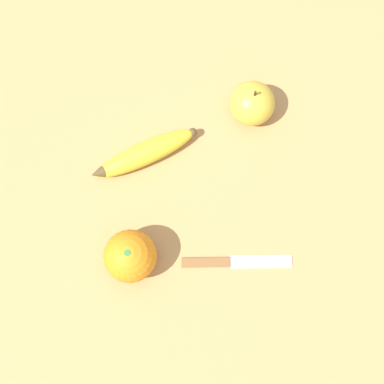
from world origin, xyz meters
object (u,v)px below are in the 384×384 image
(apple, at_px, (252,103))
(paring_knife, at_px, (233,262))
(orange, at_px, (130,256))
(banana, at_px, (144,154))

(apple, height_order, paring_knife, apple)
(orange, relative_size, paring_knife, 0.46)
(apple, xyz_separation_m, paring_knife, (-0.27, 0.06, -0.03))
(apple, bearing_deg, banana, 110.71)
(banana, bearing_deg, apple, 179.46)
(paring_knife, bearing_deg, orange, -92.47)
(apple, bearing_deg, orange, 138.49)
(apple, distance_m, paring_knife, 0.28)
(paring_knife, bearing_deg, apple, 171.54)
(banana, height_order, apple, apple)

